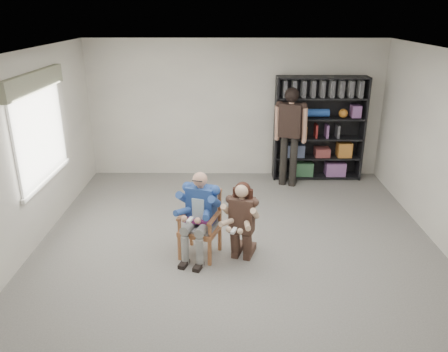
# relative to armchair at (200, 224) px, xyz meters

# --- Properties ---
(room_shell) EXTENTS (6.00, 7.00, 2.80)m
(room_shell) POSITION_rel_armchair_xyz_m (0.54, -0.16, 0.91)
(room_shell) COLOR white
(room_shell) RESTS_ON ground
(floor) EXTENTS (6.00, 7.00, 0.01)m
(floor) POSITION_rel_armchair_xyz_m (0.54, -0.16, -0.49)
(floor) COLOR slate
(floor) RESTS_ON ground
(window_left) EXTENTS (0.16, 2.00, 1.75)m
(window_left) POSITION_rel_armchair_xyz_m (-2.41, 0.84, 1.14)
(window_left) COLOR silver
(window_left) RESTS_ON room_shell
(armchair) EXTENTS (0.71, 0.69, 0.98)m
(armchair) POSITION_rel_armchair_xyz_m (0.00, 0.00, 0.00)
(armchair) COLOR #AA5F36
(armchair) RESTS_ON floor
(seated_man) EXTENTS (0.75, 0.89, 1.27)m
(seated_man) POSITION_rel_armchair_xyz_m (0.00, -0.00, 0.15)
(seated_man) COLOR navy
(seated_man) RESTS_ON floor
(kneeling_woman) EXTENTS (0.70, 0.89, 1.16)m
(kneeling_woman) POSITION_rel_armchair_xyz_m (0.58, -0.12, 0.09)
(kneeling_woman) COLOR #3E2920
(kneeling_woman) RESTS_ON floor
(bookshelf) EXTENTS (1.80, 0.38, 2.10)m
(bookshelf) POSITION_rel_armchair_xyz_m (2.24, 3.12, 0.56)
(bookshelf) COLOR black
(bookshelf) RESTS_ON floor
(standing_man) EXTENTS (0.68, 0.52, 1.94)m
(standing_man) POSITION_rel_armchair_xyz_m (1.59, 2.70, 0.48)
(standing_man) COLOR black
(standing_man) RESTS_ON floor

